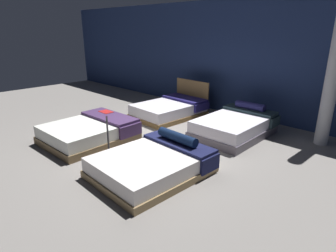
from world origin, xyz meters
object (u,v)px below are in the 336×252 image
bed_0 (90,132)px  bed_2 (171,109)px  support_pillar (334,71)px  bed_3 (235,126)px  price_sign (108,141)px  bed_1 (153,163)px

bed_0 → bed_2: bed_2 is taller
bed_2 → support_pillar: size_ratio=0.64×
bed_3 → price_sign: 3.30m
bed_1 → bed_2: 3.79m
bed_1 → bed_3: bearing=92.1°
bed_2 → price_sign: 3.38m
bed_3 → price_sign: (-1.16, -3.09, 0.15)m
bed_0 → bed_1: bed_1 is taller
bed_3 → price_sign: bearing=-111.5°
bed_2 → price_sign: price_sign is taller
bed_1 → support_pillar: (1.79, 3.86, 1.53)m
bed_2 → support_pillar: bearing=15.0°
price_sign → support_pillar: 5.20m
bed_0 → bed_1: size_ratio=0.97×
price_sign → support_pillar: bearing=53.9°
bed_1 → price_sign: bearing=-168.6°
price_sign → bed_1: bearing=9.5°
bed_2 → support_pillar: support_pillar is taller
bed_1 → bed_3: size_ratio=0.98×
bed_1 → support_pillar: support_pillar is taller
support_pillar → price_sign: bearing=-126.1°
bed_2 → price_sign: (1.21, -3.15, 0.16)m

